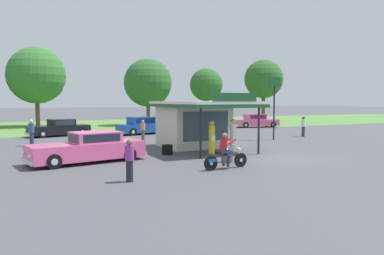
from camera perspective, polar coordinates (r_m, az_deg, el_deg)
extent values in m
plane|color=#4C4C51|center=(19.52, 13.53, -4.69)|extent=(300.00, 300.00, 0.00)
cube|color=#56843D|center=(46.61, -10.64, 0.46)|extent=(120.00, 24.00, 0.01)
cube|color=beige|center=(23.64, 0.18, 0.34)|extent=(3.83, 3.54, 2.78)
cube|color=#384C56|center=(22.08, 2.18, 0.21)|extent=(3.06, 0.05, 1.78)
cube|color=silver|center=(22.28, 1.85, 3.89)|extent=(4.53, 6.98, 0.16)
cube|color=#195128|center=(22.28, 1.85, 3.43)|extent=(4.53, 6.98, 0.18)
cube|color=#195128|center=(19.29, 6.68, 4.71)|extent=(2.68, 0.08, 0.44)
cylinder|color=black|center=(20.68, 10.31, -0.27)|extent=(0.12, 0.12, 2.78)
cylinder|color=black|center=(18.77, 1.35, -0.66)|extent=(0.12, 0.12, 2.78)
cube|color=slate|center=(20.21, 3.08, -4.14)|extent=(0.44, 0.44, 0.10)
cylinder|color=yellow|center=(20.11, 3.09, -1.84)|extent=(0.34, 0.34, 1.53)
cube|color=white|center=(19.95, 3.34, -1.67)|extent=(0.22, 0.02, 0.28)
sphere|color=#EACC4C|center=(20.04, 3.10, 0.73)|extent=(0.26, 0.26, 0.26)
cube|color=slate|center=(20.90, 6.34, -3.88)|extent=(0.44, 0.44, 0.10)
cylinder|color=silver|center=(20.80, 6.35, -1.59)|extent=(0.34, 0.34, 1.58)
cube|color=white|center=(20.64, 6.62, -1.41)|extent=(0.22, 0.02, 0.28)
sphere|color=#EACC4C|center=(20.73, 6.37, 0.97)|extent=(0.26, 0.26, 0.26)
cylinder|color=black|center=(16.66, 7.54, -5.01)|extent=(0.65, 0.17, 0.64)
cylinder|color=silver|center=(16.66, 7.54, -5.01)|extent=(0.17, 0.14, 0.16)
cylinder|color=black|center=(15.69, 2.93, -5.55)|extent=(0.65, 0.17, 0.64)
cylinder|color=silver|center=(15.69, 2.93, -5.55)|extent=(0.17, 0.14, 0.16)
ellipsoid|color=#1E4C8C|center=(16.15, 5.60, -3.64)|extent=(0.58, 0.30, 0.24)
cube|color=#59595E|center=(16.17, 5.45, -4.91)|extent=(0.46, 0.28, 0.36)
cube|color=black|center=(15.95, 4.60, -3.95)|extent=(0.50, 0.31, 0.10)
cylinder|color=silver|center=(16.55, 7.28, -4.09)|extent=(0.37, 0.11, 0.71)
cylinder|color=silver|center=(16.43, 6.96, -2.81)|extent=(0.11, 0.70, 0.04)
sphere|color=silver|center=(16.51, 7.23, -3.34)|extent=(0.16, 0.16, 0.16)
cube|color=#1E4C8C|center=(15.70, 3.09, -5.11)|extent=(0.46, 0.22, 0.12)
cylinder|color=silver|center=(16.07, 4.00, -5.47)|extent=(0.71, 0.15, 0.18)
cube|color=#2D3351|center=(15.98, 4.80, -3.71)|extent=(0.43, 0.38, 0.14)
cylinder|color=#2D3351|center=(16.29, 5.02, -4.99)|extent=(0.14, 0.24, 0.56)
cylinder|color=#2D3351|center=(16.04, 5.71, -5.14)|extent=(0.14, 0.24, 0.56)
cylinder|color=#B21E23|center=(15.97, 4.92, -2.58)|extent=(0.44, 0.36, 0.60)
sphere|color=#9E704C|center=(15.96, 5.10, -1.24)|extent=(0.22, 0.22, 0.22)
cylinder|color=#B21E23|center=(16.26, 5.18, -2.17)|extent=(0.54, 0.14, 0.31)
cylinder|color=#B21E23|center=(15.95, 6.05, -2.30)|extent=(0.54, 0.14, 0.31)
cube|color=#E55993|center=(18.47, -15.96, -3.47)|extent=(5.62, 2.84, 0.77)
cube|color=#E55993|center=(18.55, -14.77, -1.42)|extent=(2.43, 2.04, 0.51)
cube|color=#283847|center=(18.18, -17.88, -1.59)|extent=(0.31, 1.46, 0.41)
cube|color=#283847|center=(17.79, -13.79, -1.63)|extent=(1.82, 0.36, 0.39)
cube|color=#283847|center=(19.31, -15.67, -1.22)|extent=(1.82, 0.36, 0.39)
cube|color=silver|center=(17.75, -24.19, -4.84)|extent=(0.45, 1.79, 0.18)
cube|color=silver|center=(19.61, -8.49, -3.70)|extent=(0.45, 1.79, 0.18)
sphere|color=white|center=(17.12, -23.81, -4.13)|extent=(0.18, 0.18, 0.18)
sphere|color=white|center=(18.30, -24.65, -3.64)|extent=(0.18, 0.18, 0.18)
cylinder|color=black|center=(17.11, -20.63, -4.97)|extent=(0.69, 0.32, 0.66)
cylinder|color=silver|center=(17.11, -20.63, -4.97)|extent=(0.33, 0.27, 0.30)
cylinder|color=black|center=(18.80, -22.12, -4.20)|extent=(0.69, 0.32, 0.66)
cylinder|color=silver|center=(18.80, -22.12, -4.20)|extent=(0.33, 0.27, 0.30)
cylinder|color=black|center=(18.42, -9.63, -4.12)|extent=(0.69, 0.32, 0.66)
cylinder|color=silver|center=(18.42, -9.63, -4.12)|extent=(0.33, 0.27, 0.30)
cylinder|color=black|center=(20.00, -11.94, -3.50)|extent=(0.69, 0.32, 0.66)
cylinder|color=silver|center=(20.00, -11.94, -3.50)|extent=(0.33, 0.27, 0.30)
cube|color=#2D844C|center=(36.76, 1.20, 0.46)|extent=(5.07, 2.99, 0.81)
cube|color=#2D844C|center=(36.59, 0.97, 1.52)|extent=(2.32, 2.12, 0.58)
cube|color=#283847|center=(37.23, 2.11, 1.57)|extent=(0.39, 1.48, 0.46)
cube|color=#283847|center=(37.24, 0.13, 1.57)|extent=(1.65, 0.42, 0.44)
cube|color=#283847|center=(35.96, 1.83, 1.47)|extent=(1.65, 0.42, 0.44)
cube|color=silver|center=(38.38, 3.93, 0.18)|extent=(0.54, 1.82, 0.18)
cube|color=silver|center=(35.27, -1.77, -0.17)|extent=(0.54, 1.82, 0.18)
sphere|color=white|center=(38.82, 3.31, 0.71)|extent=(0.18, 0.18, 0.18)
sphere|color=white|center=(37.92, 4.58, 0.62)|extent=(0.18, 0.18, 0.18)
cylinder|color=black|center=(38.52, 2.14, 0.25)|extent=(0.69, 0.35, 0.66)
cylinder|color=silver|center=(38.52, 2.14, 0.25)|extent=(0.34, 0.28, 0.30)
cylinder|color=black|center=(37.18, 4.00, 0.10)|extent=(0.69, 0.35, 0.66)
cylinder|color=silver|center=(37.18, 4.00, 0.10)|extent=(0.34, 0.28, 0.30)
cylinder|color=black|center=(36.46, -1.66, 0.03)|extent=(0.69, 0.35, 0.66)
cylinder|color=silver|center=(36.46, -1.66, 0.03)|extent=(0.34, 0.28, 0.30)
cylinder|color=black|center=(35.04, 0.16, -0.14)|extent=(0.69, 0.35, 0.66)
cylinder|color=silver|center=(35.04, 0.16, -0.14)|extent=(0.34, 0.28, 0.30)
cube|color=#E55993|center=(41.70, 9.93, 0.77)|extent=(5.09, 2.68, 0.71)
cube|color=#E55993|center=(41.61, 9.78, 1.67)|extent=(2.44, 1.96, 0.61)
cube|color=#283847|center=(42.07, 11.10, 1.68)|extent=(0.31, 1.38, 0.48)
cube|color=#283847|center=(42.32, 9.34, 1.71)|extent=(1.82, 0.39, 0.46)
cube|color=#283847|center=(40.91, 10.23, 1.62)|extent=(1.82, 0.39, 0.46)
cube|color=silver|center=(42.80, 12.90, 0.50)|extent=(0.44, 1.69, 0.18)
cube|color=silver|center=(40.75, 6.81, 0.39)|extent=(0.44, 1.69, 0.18)
sphere|color=white|center=(43.30, 12.57, 0.90)|extent=(0.18, 0.18, 0.18)
sphere|color=white|center=(42.29, 13.28, 0.81)|extent=(0.18, 0.18, 0.18)
cylinder|color=black|center=(43.18, 11.45, 0.59)|extent=(0.69, 0.32, 0.66)
cylinder|color=silver|center=(43.18, 11.45, 0.59)|extent=(0.33, 0.27, 0.30)
cylinder|color=black|center=(41.69, 12.46, 0.45)|extent=(0.69, 0.32, 0.66)
cylinder|color=silver|center=(41.69, 12.46, 0.45)|extent=(0.33, 0.27, 0.30)
cylinder|color=black|center=(41.82, 7.41, 0.53)|extent=(0.69, 0.32, 0.66)
cylinder|color=silver|center=(41.82, 7.41, 0.53)|extent=(0.33, 0.27, 0.30)
cylinder|color=black|center=(40.29, 8.31, 0.38)|extent=(0.69, 0.32, 0.66)
cylinder|color=silver|center=(40.29, 8.31, 0.38)|extent=(0.33, 0.27, 0.30)
cube|color=#19479E|center=(33.09, -7.25, -0.05)|extent=(5.14, 2.62, 0.74)
cube|color=#19479E|center=(32.87, -7.84, 1.10)|extent=(2.40, 1.97, 0.61)
cube|color=#283847|center=(33.37, -6.22, 1.16)|extent=(0.27, 1.45, 0.49)
cube|color=#283847|center=(33.59, -8.48, 1.16)|extent=(1.83, 0.32, 0.47)
cube|color=#283847|center=(32.15, -7.18, 1.04)|extent=(1.83, 0.32, 0.47)
cube|color=silver|center=(34.33, -3.58, -0.29)|extent=(0.40, 1.78, 0.18)
cube|color=silver|center=(32.03, -11.17, -0.68)|extent=(0.40, 1.78, 0.18)
sphere|color=white|center=(34.83, -4.08, 0.24)|extent=(0.18, 0.18, 0.18)
sphere|color=white|center=(33.80, -3.04, 0.13)|extent=(0.18, 0.18, 0.18)
cylinder|color=black|center=(34.67, -5.49, -0.21)|extent=(0.68, 0.30, 0.66)
cylinder|color=silver|center=(34.67, -5.49, -0.21)|extent=(0.33, 0.26, 0.30)
cylinder|color=black|center=(33.16, -3.99, -0.40)|extent=(0.68, 0.30, 0.66)
cylinder|color=silver|center=(33.16, -3.99, -0.40)|extent=(0.33, 0.26, 0.30)
cylinder|color=black|center=(33.16, -10.50, -0.46)|extent=(0.68, 0.30, 0.66)
cylinder|color=silver|center=(33.16, -10.50, -0.46)|extent=(0.33, 0.26, 0.30)
cylinder|color=black|center=(31.57, -9.18, -0.67)|extent=(0.68, 0.30, 0.66)
cylinder|color=silver|center=(31.57, -9.18, -0.67)|extent=(0.33, 0.26, 0.30)
cube|color=black|center=(32.94, -19.95, -0.31)|extent=(5.18, 3.10, 0.71)
cube|color=black|center=(32.98, -19.61, 0.77)|extent=(2.26, 2.12, 0.52)
cube|color=#283847|center=(32.66, -21.12, 0.70)|extent=(0.42, 1.47, 0.41)
cube|color=#283847|center=(32.20, -19.07, 0.71)|extent=(1.56, 0.44, 0.39)
cube|color=#283847|center=(33.76, -20.12, 0.83)|extent=(1.56, 0.44, 0.39)
cube|color=silver|center=(32.17, -24.03, -0.95)|extent=(0.58, 1.80, 0.18)
cube|color=silver|center=(33.90, -16.06, -0.50)|extent=(0.58, 1.80, 0.18)
sphere|color=white|center=(31.56, -23.73, -0.54)|extent=(0.18, 0.18, 0.18)
sphere|color=white|center=(32.74, -24.37, -0.40)|extent=(0.18, 0.18, 0.18)
cylinder|color=black|center=(31.55, -22.15, -0.93)|extent=(0.69, 0.36, 0.66)
cylinder|color=silver|center=(31.55, -22.15, -0.93)|extent=(0.34, 0.29, 0.30)
cylinder|color=black|center=(33.27, -23.15, -0.71)|extent=(0.69, 0.36, 0.66)
cylinder|color=silver|center=(33.27, -23.15, -0.71)|extent=(0.34, 0.29, 0.30)
cylinder|color=black|center=(32.74, -16.68, -0.62)|extent=(0.69, 0.36, 0.66)
cylinder|color=silver|center=(32.74, -16.68, -0.62)|extent=(0.34, 0.29, 0.30)
cylinder|color=black|center=(34.40, -17.91, -0.43)|extent=(0.69, 0.36, 0.66)
cylinder|color=silver|center=(34.40, -17.91, -0.43)|extent=(0.34, 0.29, 0.30)
cylinder|color=#2D3351|center=(31.81, 16.87, -0.61)|extent=(0.26, 0.26, 0.83)
cylinder|color=white|center=(31.76, 16.90, 0.67)|extent=(0.34, 0.34, 0.59)
sphere|color=brown|center=(31.74, 16.91, 1.40)|extent=(0.22, 0.22, 0.22)
cylinder|color=black|center=(31.73, 16.92, 1.54)|extent=(0.36, 0.36, 0.02)
cylinder|color=brown|center=(27.77, -7.61, -1.20)|extent=(0.26, 0.26, 0.77)
cylinder|color=gold|center=(27.72, -7.62, 0.14)|extent=(0.34, 0.34, 0.54)
sphere|color=tan|center=(27.69, -7.63, 0.91)|extent=(0.21, 0.21, 0.21)
cylinder|color=#2D3351|center=(26.27, -23.61, -1.70)|extent=(0.26, 0.26, 0.88)
cylinder|color=#2D4C8C|center=(26.20, -23.65, -0.06)|extent=(0.34, 0.34, 0.62)
sphere|color=beige|center=(26.18, -23.68, 0.88)|extent=(0.24, 0.24, 0.24)
cylinder|color=black|center=(13.74, -9.66, -6.69)|extent=(0.26, 0.26, 0.79)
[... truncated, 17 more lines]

